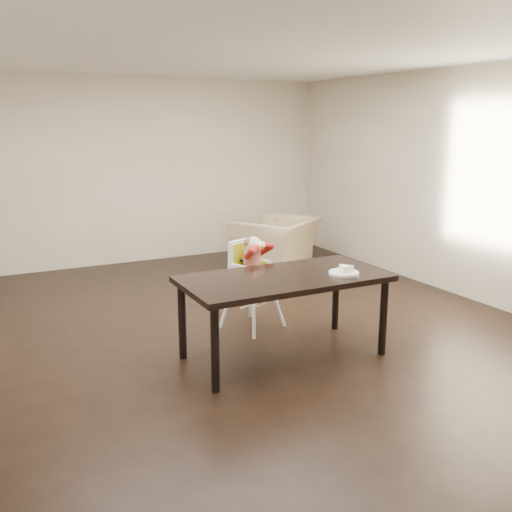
% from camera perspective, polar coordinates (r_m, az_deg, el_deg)
% --- Properties ---
extents(ground, '(7.00, 7.00, 0.00)m').
position_cam_1_polar(ground, '(5.71, -1.97, -7.92)').
color(ground, black).
rests_on(ground, ground).
extents(room_walls, '(6.02, 7.02, 2.71)m').
position_cam_1_polar(room_walls, '(5.33, -2.13, 11.04)').
color(room_walls, beige).
rests_on(room_walls, ground).
extents(dining_table, '(1.80, 0.90, 0.75)m').
position_cam_1_polar(dining_table, '(5.01, 2.82, -2.86)').
color(dining_table, black).
rests_on(dining_table, ground).
extents(high_chair, '(0.52, 0.52, 0.95)m').
position_cam_1_polar(high_chair, '(5.73, -0.55, -0.76)').
color(high_chair, white).
rests_on(high_chair, ground).
extents(plate, '(0.33, 0.33, 0.08)m').
position_cam_1_polar(plate, '(5.09, 8.83, -1.52)').
color(plate, white).
rests_on(plate, dining_table).
extents(armchair, '(1.32, 1.23, 0.97)m').
position_cam_1_polar(armchair, '(8.16, 1.96, 2.10)').
color(armchair, tan).
rests_on(armchair, ground).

